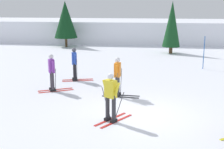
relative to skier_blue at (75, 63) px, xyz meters
The scene contains 9 objects.
ground_plane 5.81m from the skier_blue, 52.48° to the right, with size 120.00×120.00×0.00m, color white.
far_snow_ridge 17.65m from the skier_blue, 78.57° to the left, with size 80.00×7.70×2.13m, color white.
skier_blue is the anchor object (origin of this frame).
skier_orange 3.49m from the skier_blue, 44.02° to the right, with size 1.62×1.00×1.71m.
skier_purple 2.08m from the skier_blue, 105.16° to the right, with size 1.59×1.06×1.71m.
skier_yellow 5.96m from the skier_blue, 64.08° to the right, with size 1.19×1.54×1.71m.
trail_marker_pole 8.01m from the skier_blue, 28.13° to the left, with size 0.04×0.04×2.00m, color #1E56AD.
conifer_far_left 12.72m from the skier_blue, 107.71° to the left, with size 2.08×2.08×4.09m.
conifer_far_right 11.01m from the skier_blue, 60.19° to the left, with size 1.40×1.40×4.09m.
Camera 1 is at (0.41, -10.53, 3.98)m, focal length 49.11 mm.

